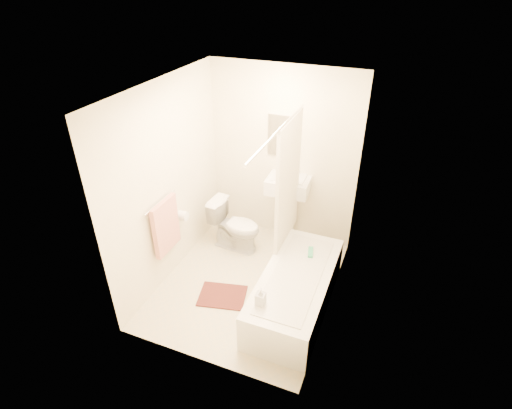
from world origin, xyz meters
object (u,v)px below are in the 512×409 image
at_px(bathtub, 295,291).
at_px(bath_mat, 222,296).
at_px(sink, 288,206).
at_px(soap_bottle, 261,297).
at_px(toilet, 235,226).

relative_size(bathtub, bath_mat, 3.02).
relative_size(sink, bath_mat, 1.99).
relative_size(bathtub, soap_bottle, 7.99).
xyz_separation_m(toilet, bath_mat, (0.25, -0.95, -0.34)).
bearing_deg(bathtub, sink, 112.03).
xyz_separation_m(bath_mat, soap_bottle, (0.63, -0.38, 0.56)).
bearing_deg(toilet, sink, -50.16).
distance_m(bathtub, soap_bottle, 0.68).
height_order(bath_mat, soap_bottle, soap_bottle).
xyz_separation_m(sink, soap_bottle, (0.28, -1.77, 0.02)).
xyz_separation_m(bathtub, bath_mat, (-0.84, -0.17, -0.22)).
distance_m(bath_mat, soap_bottle, 0.92).
bearing_deg(bath_mat, soap_bottle, -31.04).
bearing_deg(bath_mat, bathtub, 11.76).
distance_m(toilet, soap_bottle, 1.61).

